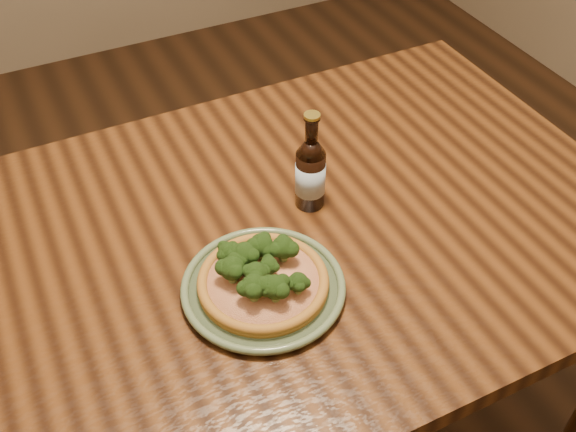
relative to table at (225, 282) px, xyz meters
name	(u,v)px	position (x,y,z in m)	size (l,w,h in m)	color
table	(225,282)	(0.00, 0.00, 0.00)	(1.60, 0.90, 0.75)	#4F2910
plate	(263,287)	(0.03, -0.12, 0.10)	(0.28, 0.28, 0.02)	#5B6D4B
pizza	(262,278)	(0.03, -0.12, 0.13)	(0.22, 0.22, 0.07)	#AC7126
beer_bottle	(310,173)	(0.20, 0.04, 0.17)	(0.06, 0.06, 0.21)	black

